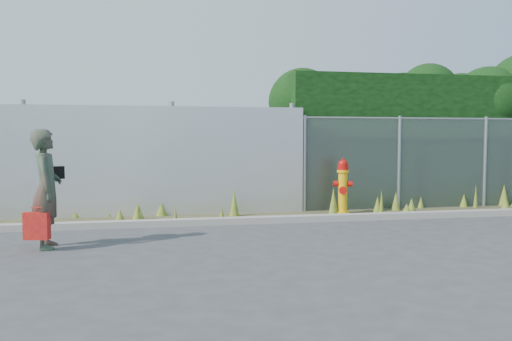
{
  "coord_description": "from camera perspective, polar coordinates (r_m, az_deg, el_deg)",
  "views": [
    {
      "loc": [
        -1.93,
        -7.11,
        1.55
      ],
      "look_at": [
        -0.3,
        1.4,
        1.0
      ],
      "focal_mm": 35.0,
      "sensor_mm": 36.0,
      "label": 1
    }
  ],
  "objects": [
    {
      "name": "ground",
      "position": [
        7.53,
        4.3,
        -8.26
      ],
      "size": [
        80.0,
        80.0,
        0.0
      ],
      "primitive_type": "plane",
      "color": "#3C3C3E",
      "rests_on": "ground"
    },
    {
      "name": "curb",
      "position": [
        9.24,
        1.37,
        -5.65
      ],
      "size": [
        16.0,
        0.22,
        0.12
      ],
      "primitive_type": "cube",
      "color": "gray",
      "rests_on": "ground"
    },
    {
      "name": "weed_strip",
      "position": [
        10.12,
        5.32,
        -4.51
      ],
      "size": [
        16.0,
        1.34,
        0.53
      ],
      "color": "#464128",
      "rests_on": "ground"
    },
    {
      "name": "corrugated_fence",
      "position": [
        10.21,
        -18.24,
        0.94
      ],
      "size": [
        8.5,
        0.21,
        2.3
      ],
      "color": "#BABEC2",
      "rests_on": "ground"
    },
    {
      "name": "chainlink_fence",
      "position": [
        11.86,
        20.56,
        0.89
      ],
      "size": [
        6.5,
        0.07,
        2.05
      ],
      "color": "gray",
      "rests_on": "ground"
    },
    {
      "name": "hedge",
      "position": [
        12.95,
        19.76,
        5.22
      ],
      "size": [
        7.65,
        2.13,
        3.67
      ],
      "color": "black",
      "rests_on": "ground"
    },
    {
      "name": "fire_hydrant",
      "position": [
        10.34,
        9.91,
        -1.89
      ],
      "size": [
        0.39,
        0.35,
        1.16
      ],
      "rotation": [
        0.0,
        0.0,
        -0.34
      ],
      "color": "#E8B10C",
      "rests_on": "ground"
    },
    {
      "name": "woman",
      "position": [
        7.64,
        -22.83,
        -1.95
      ],
      "size": [
        0.47,
        0.66,
        1.69
      ],
      "primitive_type": "imported",
      "rotation": [
        0.0,
        0.0,
        1.68
      ],
      "color": "#106B4A",
      "rests_on": "ground"
    },
    {
      "name": "red_tote_bag",
      "position": [
        7.51,
        -23.77,
        -5.81
      ],
      "size": [
        0.34,
        0.13,
        0.45
      ],
      "rotation": [
        0.0,
        0.0,
        -0.2
      ],
      "color": "#A0091C"
    },
    {
      "name": "black_shoulder_bag",
      "position": [
        7.8,
        -21.91,
        -0.22
      ],
      "size": [
        0.24,
        0.1,
        0.18
      ],
      "rotation": [
        0.0,
        0.0,
        0.17
      ],
      "color": "black"
    }
  ]
}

